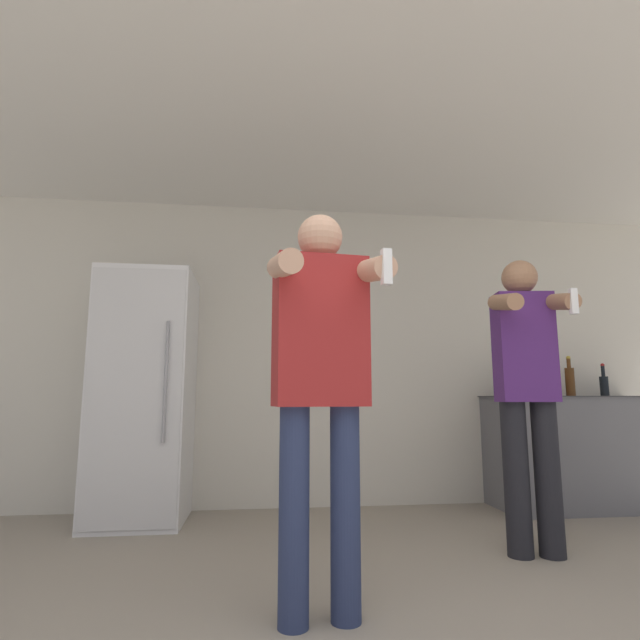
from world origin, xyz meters
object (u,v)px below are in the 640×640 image
object	(u,v)px
bottle_amber_bourbon	(570,380)
bottle_dark_rum	(508,380)
person_man_side	(527,386)
person_woman_foreground	(321,369)
bottle_tall_gin	(604,384)
bottle_red_label	(532,385)
refrigerator	(145,395)
bottle_short_whiskey	(556,385)

from	to	relation	value
bottle_amber_bourbon	bottle_dark_rum	world-z (taller)	bottle_amber_bourbon
person_man_side	person_woman_foreground	bearing A→B (deg)	-152.22
bottle_tall_gin	person_woman_foreground	xyz separation A→B (m)	(-2.68, -1.87, 0.01)
person_woman_foreground	bottle_red_label	bearing A→B (deg)	42.62
bottle_amber_bourbon	bottle_tall_gin	world-z (taller)	bottle_amber_bourbon
bottle_amber_bourbon	bottle_red_label	bearing A→B (deg)	-180.00
bottle_amber_bourbon	person_man_side	bearing A→B (deg)	-131.96
person_woman_foreground	person_man_side	xyz separation A→B (m)	(1.32, 0.69, -0.05)
person_man_side	bottle_red_label	bearing A→B (deg)	58.82
refrigerator	person_woman_foreground	xyz separation A→B (m)	(1.10, -1.78, 0.10)
bottle_amber_bourbon	bottle_tall_gin	size ratio (longest dim) A/B	1.22
refrigerator	bottle_amber_bourbon	world-z (taller)	refrigerator
refrigerator	bottle_tall_gin	size ratio (longest dim) A/B	6.55
bottle_amber_bourbon	refrigerator	bearing A→B (deg)	-178.63
refrigerator	bottle_short_whiskey	world-z (taller)	refrigerator
bottle_tall_gin	bottle_dark_rum	xyz separation A→B (m)	(-0.87, 0.00, 0.03)
bottle_dark_rum	person_man_side	xyz separation A→B (m)	(-0.49, -1.17, -0.08)
bottle_tall_gin	bottle_short_whiskey	world-z (taller)	bottle_tall_gin
bottle_tall_gin	refrigerator	bearing A→B (deg)	-178.75
bottle_red_label	bottle_dark_rum	size ratio (longest dim) A/B	0.76
refrigerator	bottle_red_label	distance (m)	3.13
bottle_dark_rum	bottle_short_whiskey	xyz separation A→B (m)	(0.43, 0.00, -0.04)
bottle_short_whiskey	bottle_tall_gin	bearing A→B (deg)	-0.00
refrigerator	bottle_dark_rum	world-z (taller)	refrigerator
person_man_side	bottle_short_whiskey	bearing A→B (deg)	51.88
bottle_amber_bourbon	person_man_side	xyz separation A→B (m)	(-1.05, -1.17, -0.08)
bottle_red_label	bottle_short_whiskey	xyz separation A→B (m)	(0.21, 0.00, -0.00)
bottle_red_label	person_man_side	xyz separation A→B (m)	(-0.71, -1.17, -0.04)
bottle_amber_bourbon	bottle_tall_gin	xyz separation A→B (m)	(0.31, -0.00, -0.03)
bottle_amber_bourbon	bottle_short_whiskey	distance (m)	0.14
bottle_tall_gin	person_man_side	world-z (taller)	person_man_side
bottle_red_label	bottle_dark_rum	world-z (taller)	bottle_dark_rum
bottle_red_label	bottle_tall_gin	distance (m)	0.66
bottle_red_label	bottle_short_whiskey	size ratio (longest dim) A/B	0.95
bottle_tall_gin	person_woman_foreground	world-z (taller)	person_woman_foreground
bottle_red_label	person_woman_foreground	distance (m)	2.76
bottle_red_label	bottle_dark_rum	distance (m)	0.22
bottle_amber_bourbon	bottle_red_label	world-z (taller)	bottle_amber_bourbon
bottle_red_label	person_woman_foreground	world-z (taller)	person_woman_foreground
refrigerator	bottle_tall_gin	world-z (taller)	refrigerator
bottle_short_whiskey	person_woman_foreground	size ratio (longest dim) A/B	0.16
bottle_amber_bourbon	bottle_dark_rum	size ratio (longest dim) A/B	1.02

